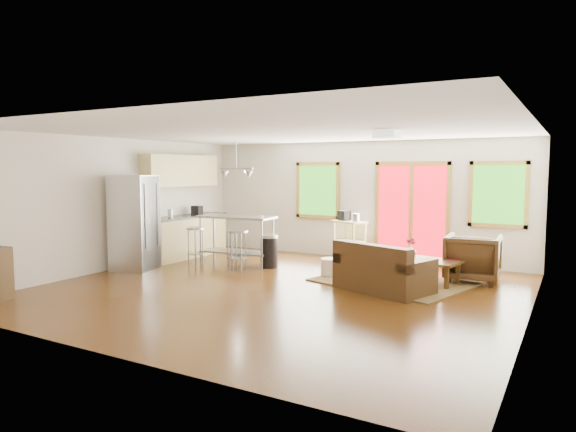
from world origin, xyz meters
The scene contains 28 objects.
floor centered at (0.00, 0.00, -0.01)m, with size 7.50×7.00×0.02m, color #341C07.
ceiling centered at (0.00, 0.00, 2.61)m, with size 7.50×7.00×0.02m, color silver.
back_wall centered at (0.00, 3.51, 1.30)m, with size 7.50×0.02×2.60m, color beige.
left_wall centered at (-3.76, 0.00, 1.30)m, with size 0.02×7.00×2.60m, color beige.
right_wall centered at (3.76, 0.00, 1.30)m, with size 0.02×7.00×2.60m, color beige.
front_wall centered at (0.00, -3.51, 1.30)m, with size 7.50×0.02×2.60m, color beige.
window_left centered at (-1.00, 3.46, 1.50)m, with size 1.10×0.05×1.30m.
french_doors centered at (1.20, 3.46, 1.10)m, with size 1.60×0.05×2.10m.
window_right centered at (2.90, 3.46, 1.50)m, with size 1.10×0.05×1.30m.
rug centered at (1.47, 1.43, 0.01)m, with size 2.43×1.87×0.02m, color #3E5D33.
loveseat centered at (1.52, 0.73, 0.32)m, with size 1.70×1.30×0.80m.
coffee_table centered at (2.03, 1.65, 0.37)m, with size 1.17×0.83×0.43m.
armchair centered at (2.67, 2.23, 0.46)m, with size 0.90×0.84×0.92m, color #301F0E.
ottoman centered at (1.08, 2.25, 0.21)m, with size 0.64×0.64×0.42m, color #301F0E.
pouf centered at (0.29, 1.42, 0.16)m, with size 0.38×0.38×0.33m, color silver.
vase centered at (1.64, 1.96, 0.53)m, with size 0.27×0.27×0.34m.
book centered at (2.30, 1.79, 0.55)m, with size 0.22×0.03×0.30m, color maroon.
cabinets centered at (-3.49, 1.70, 0.93)m, with size 0.64×2.24×2.30m.
refrigerator centered at (-3.34, 0.07, 0.94)m, with size 0.90×0.89×1.87m.
island centered at (-1.91, 1.50, 0.70)m, with size 1.65×0.75×1.02m.
cup centered at (-1.33, 1.53, 1.02)m, with size 0.13×0.10×0.13m, color silver.
bar_stool_a centered at (-2.61, 1.02, 0.59)m, with size 0.42×0.42×0.79m.
bar_stool_b centered at (-1.74, 1.19, 0.56)m, with size 0.39×0.39×0.75m.
bar_stool_c centered at (-1.51, 0.99, 0.59)m, with size 0.43×0.43×0.80m.
trash_can centered at (-1.15, 1.55, 0.33)m, with size 0.37×0.37×0.66m.
kitchen_cart centered at (-0.12, 3.23, 0.73)m, with size 0.82×0.69×1.07m.
ceiling_flush centered at (1.60, 0.60, 2.53)m, with size 0.35×0.35×0.12m, color white.
pendant_light centered at (-1.90, 1.50, 1.90)m, with size 0.80×0.18×0.79m.
Camera 1 is at (4.24, -7.19, 1.99)m, focal length 32.00 mm.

